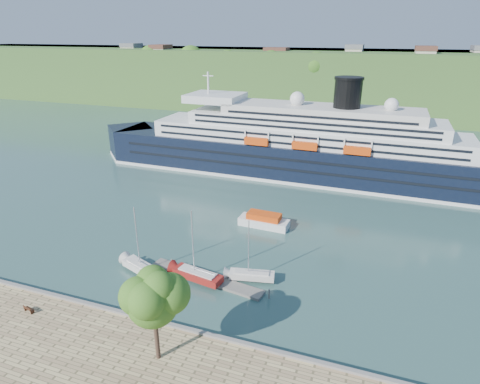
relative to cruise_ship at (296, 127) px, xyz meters
name	(u,v)px	position (x,y,z in m)	size (l,w,h in m)	color
ground	(142,324)	(-5.25, -56.63, -11.32)	(400.00, 400.00, 0.00)	#2F554D
far_hillside	(328,80)	(-5.25, 88.37, 0.68)	(400.00, 50.00, 24.00)	#335622
quay_coping	(140,317)	(-5.25, -56.83, -10.17)	(220.00, 0.50, 0.30)	slate
cruise_ship	(296,127)	(0.00, 0.00, 0.00)	(100.86, 14.69, 22.65)	black
park_bench	(29,309)	(-18.02, -60.13, -9.87)	(1.41, 0.58, 0.90)	#432313
promenade_tree	(154,312)	(-0.31, -61.32, -4.83)	(6.63, 6.63, 10.99)	#2B641A
floating_pontoon	(206,278)	(-2.02, -45.97, -11.14)	(16.94, 2.07, 0.38)	slate
sailboat_white_near	(140,244)	(-10.71, -47.72, -6.54)	(7.40, 2.06, 9.56)	silver
sailboat_red	(196,250)	(-2.75, -46.85, -6.37)	(7.67, 2.13, 9.91)	maroon
sailboat_white_far	(252,253)	(4.00, -44.24, -7.02)	(6.66, 1.85, 8.60)	silver
tender_launch	(264,220)	(0.95, -27.98, -10.13)	(8.67, 2.97, 2.40)	#D7420C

